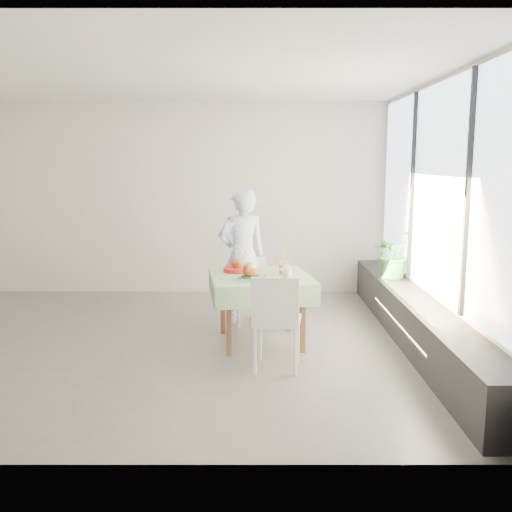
{
  "coord_description": "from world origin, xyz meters",
  "views": [
    {
      "loc": [
        1.09,
        -5.92,
        1.94
      ],
      "look_at": [
        1.09,
        0.09,
        0.94
      ],
      "focal_mm": 40.0,
      "sensor_mm": 36.0,
      "label": 1
    }
  ],
  "objects_px": {
    "potted_plant": "(394,254)",
    "juice_cup_orange": "(283,268)",
    "cafe_table": "(261,301)",
    "main_dish": "(252,274)",
    "chair_near": "(277,340)",
    "diner": "(242,256)",
    "chair_far": "(251,304)"
  },
  "relations": [
    {
      "from": "cafe_table",
      "to": "chair_near",
      "type": "bearing_deg",
      "value": -79.55
    },
    {
      "from": "chair_near",
      "to": "potted_plant",
      "type": "relative_size",
      "value": 1.51
    },
    {
      "from": "diner",
      "to": "potted_plant",
      "type": "bearing_deg",
      "value": 165.9
    },
    {
      "from": "cafe_table",
      "to": "potted_plant",
      "type": "relative_size",
      "value": 1.93
    },
    {
      "from": "chair_far",
      "to": "potted_plant",
      "type": "height_order",
      "value": "potted_plant"
    },
    {
      "from": "diner",
      "to": "potted_plant",
      "type": "relative_size",
      "value": 2.69
    },
    {
      "from": "diner",
      "to": "main_dish",
      "type": "xyz_separation_m",
      "value": [
        0.13,
        -1.03,
        -0.02
      ]
    },
    {
      "from": "chair_near",
      "to": "potted_plant",
      "type": "bearing_deg",
      "value": 50.46
    },
    {
      "from": "chair_near",
      "to": "main_dish",
      "type": "bearing_deg",
      "value": 111.66
    },
    {
      "from": "diner",
      "to": "main_dish",
      "type": "distance_m",
      "value": 1.04
    },
    {
      "from": "potted_plant",
      "to": "chair_near",
      "type": "bearing_deg",
      "value": -129.54
    },
    {
      "from": "diner",
      "to": "potted_plant",
      "type": "distance_m",
      "value": 1.9
    },
    {
      "from": "chair_far",
      "to": "juice_cup_orange",
      "type": "xyz_separation_m",
      "value": [
        0.35,
        -0.67,
        0.57
      ]
    },
    {
      "from": "cafe_table",
      "to": "chair_far",
      "type": "distance_m",
      "value": 0.77
    },
    {
      "from": "cafe_table",
      "to": "juice_cup_orange",
      "type": "height_order",
      "value": "juice_cup_orange"
    },
    {
      "from": "diner",
      "to": "main_dish",
      "type": "height_order",
      "value": "diner"
    },
    {
      "from": "diner",
      "to": "potted_plant",
      "type": "xyz_separation_m",
      "value": [
        1.88,
        0.22,
        -0.01
      ]
    },
    {
      "from": "chair_far",
      "to": "main_dish",
      "type": "height_order",
      "value": "main_dish"
    },
    {
      "from": "chair_far",
      "to": "diner",
      "type": "bearing_deg",
      "value": 140.23
    },
    {
      "from": "chair_near",
      "to": "main_dish",
      "type": "relative_size",
      "value": 2.64
    },
    {
      "from": "cafe_table",
      "to": "main_dish",
      "type": "xyz_separation_m",
      "value": [
        -0.09,
        -0.2,
        0.34
      ]
    },
    {
      "from": "chair_near",
      "to": "main_dish",
      "type": "xyz_separation_m",
      "value": [
        -0.23,
        0.59,
        0.52
      ]
    },
    {
      "from": "diner",
      "to": "main_dish",
      "type": "bearing_deg",
      "value": 76.35
    },
    {
      "from": "cafe_table",
      "to": "main_dish",
      "type": "distance_m",
      "value": 0.41
    },
    {
      "from": "cafe_table",
      "to": "juice_cup_orange",
      "type": "distance_m",
      "value": 0.43
    },
    {
      "from": "chair_near",
      "to": "potted_plant",
      "type": "xyz_separation_m",
      "value": [
        1.52,
        1.84,
        0.52
      ]
    },
    {
      "from": "potted_plant",
      "to": "juice_cup_orange",
      "type": "bearing_deg",
      "value": -145.27
    },
    {
      "from": "cafe_table",
      "to": "diner",
      "type": "bearing_deg",
      "value": 104.79
    },
    {
      "from": "main_dish",
      "to": "potted_plant",
      "type": "distance_m",
      "value": 2.16
    },
    {
      "from": "juice_cup_orange",
      "to": "potted_plant",
      "type": "relative_size",
      "value": 0.5
    },
    {
      "from": "cafe_table",
      "to": "chair_near",
      "type": "relative_size",
      "value": 1.28
    },
    {
      "from": "cafe_table",
      "to": "potted_plant",
      "type": "height_order",
      "value": "potted_plant"
    }
  ]
}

